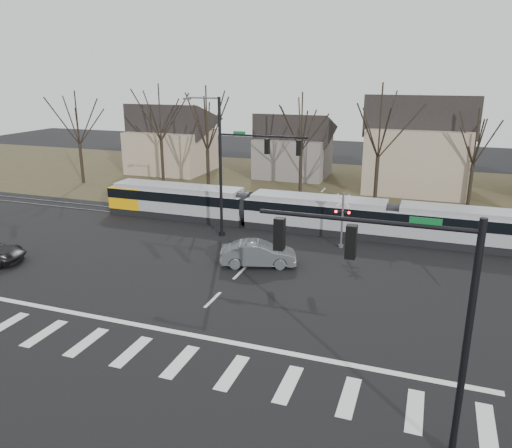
% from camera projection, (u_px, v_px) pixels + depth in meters
% --- Properties ---
extents(ground, '(140.00, 140.00, 0.00)m').
position_uv_depth(ground, '(196.00, 316.00, 25.25)').
color(ground, black).
extents(grass_verge, '(140.00, 28.00, 0.01)m').
position_uv_depth(grass_verge, '(327.00, 186.00, 54.08)').
color(grass_verge, '#38331E').
rests_on(grass_verge, ground).
extents(crosswalk, '(27.00, 2.60, 0.01)m').
position_uv_depth(crosswalk, '(155.00, 356.00, 21.65)').
color(crosswalk, silver).
rests_on(crosswalk, ground).
extents(stop_line, '(28.00, 0.35, 0.01)m').
position_uv_depth(stop_line, '(179.00, 333.00, 23.63)').
color(stop_line, silver).
rests_on(stop_line, ground).
extents(lane_dashes, '(0.18, 30.00, 0.01)m').
position_uv_depth(lane_dashes, '(286.00, 227.00, 39.67)').
color(lane_dashes, silver).
rests_on(lane_dashes, ground).
extents(rail_pair, '(90.00, 1.52, 0.06)m').
position_uv_depth(rail_pair, '(285.00, 228.00, 39.48)').
color(rail_pair, '#59595E').
rests_on(rail_pair, ground).
extents(tram, '(35.87, 2.66, 2.72)m').
position_uv_depth(tram, '(316.00, 212.00, 38.46)').
color(tram, gray).
rests_on(tram, ground).
extents(sedan, '(4.50, 5.77, 1.58)m').
position_uv_depth(sedan, '(258.00, 254.00, 31.67)').
color(sedan, '#4A4F51').
rests_on(sedan, ground).
extents(signal_pole_near_right, '(6.72, 0.44, 8.00)m').
position_uv_depth(signal_pole_near_right, '(404.00, 302.00, 15.09)').
color(signal_pole_near_right, black).
rests_on(signal_pole_near_right, ground).
extents(signal_pole_far, '(9.28, 0.44, 10.20)m').
position_uv_depth(signal_pole_far, '(241.00, 162.00, 35.63)').
color(signal_pole_far, black).
rests_on(signal_pole_far, ground).
extents(rail_crossing_signal, '(1.08, 0.36, 4.00)m').
position_uv_depth(rail_crossing_signal, '(342.00, 222.00, 34.62)').
color(rail_crossing_signal, '#59595B').
rests_on(rail_crossing_signal, ground).
extents(tree_row, '(59.20, 7.20, 10.00)m').
position_uv_depth(tree_row, '(337.00, 149.00, 46.58)').
color(tree_row, black).
rests_on(tree_row, ground).
extents(house_a, '(9.72, 8.64, 8.60)m').
position_uv_depth(house_a, '(171.00, 135.00, 61.02)').
color(house_a, gray).
rests_on(house_a, ground).
extents(house_b, '(8.64, 7.56, 7.65)m').
position_uv_depth(house_b, '(293.00, 143.00, 58.14)').
color(house_b, slate).
rests_on(house_b, ground).
extents(house_c, '(10.80, 8.64, 10.10)m').
position_uv_depth(house_c, '(419.00, 140.00, 50.56)').
color(house_c, gray).
rests_on(house_c, ground).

